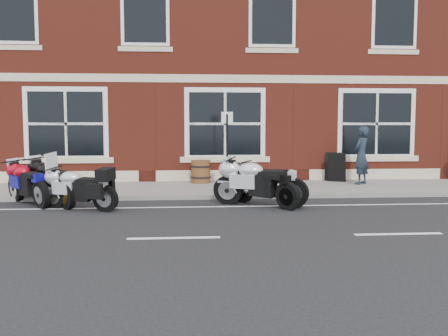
# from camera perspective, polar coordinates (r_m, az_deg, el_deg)

# --- Properties ---
(ground) EXTENTS (80.00, 80.00, 0.00)m
(ground) POSITION_cam_1_polar(r_m,az_deg,el_deg) (11.67, -5.45, -4.66)
(ground) COLOR black
(ground) RESTS_ON ground
(sidewalk) EXTENTS (30.00, 3.00, 0.12)m
(sidewalk) POSITION_cam_1_polar(r_m,az_deg,el_deg) (14.62, -5.27, -2.44)
(sidewalk) COLOR slate
(sidewalk) RESTS_ON ground
(kerb) EXTENTS (30.00, 0.16, 0.12)m
(kerb) POSITION_cam_1_polar(r_m,az_deg,el_deg) (13.06, -5.35, -3.35)
(kerb) COLOR slate
(kerb) RESTS_ON ground
(pub_building) EXTENTS (24.00, 12.00, 12.00)m
(pub_building) POSITION_cam_1_polar(r_m,az_deg,el_deg) (22.37, -5.15, 15.44)
(pub_building) COLOR maroon
(pub_building) RESTS_ON ground
(moto_touring_silver) EXTENTS (1.87, 0.91, 1.31)m
(moto_touring_silver) POSITION_cam_1_polar(r_m,az_deg,el_deg) (11.89, -16.42, -2.06)
(moto_touring_silver) COLOR black
(moto_touring_silver) RESTS_ON ground
(moto_sport_red) EXTENTS (1.47, 1.77, 0.97)m
(moto_sport_red) POSITION_cam_1_polar(r_m,az_deg,el_deg) (13.02, -21.46, -1.48)
(moto_sport_red) COLOR black
(moto_sport_red) RESTS_ON ground
(moto_sport_black) EXTENTS (1.53, 1.90, 1.04)m
(moto_sport_black) POSITION_cam_1_polar(r_m,az_deg,el_deg) (12.81, -19.09, -1.35)
(moto_sport_black) COLOR black
(moto_sport_black) RESTS_ON ground
(moto_sport_silver) EXTENTS (2.19, 1.10, 1.05)m
(moto_sport_silver) POSITION_cam_1_polar(r_m,az_deg,el_deg) (11.95, 3.96, -1.49)
(moto_sport_silver) COLOR black
(moto_sport_silver) RESTS_ON ground
(moto_naked_black) EXTENTS (1.42, 1.75, 0.95)m
(moto_naked_black) POSITION_cam_1_polar(r_m,az_deg,el_deg) (11.97, 4.55, -1.75)
(moto_naked_black) COLOR black
(moto_naked_black) RESTS_ON ground
(pedestrian_left) EXTENTS (0.76, 0.75, 1.77)m
(pedestrian_left) POSITION_cam_1_polar(r_m,az_deg,el_deg) (15.80, 15.41, 1.40)
(pedestrian_left) COLOR #19222D
(pedestrian_left) RESTS_ON sidewalk
(a_board_sign) EXTENTS (0.66, 0.56, 0.93)m
(a_board_sign) POSITION_cam_1_polar(r_m,az_deg,el_deg) (16.38, 12.59, 0.11)
(a_board_sign) COLOR black
(a_board_sign) RESTS_ON sidewalk
(barrel_planter) EXTENTS (0.64, 0.64, 0.71)m
(barrel_planter) POSITION_cam_1_polar(r_m,az_deg,el_deg) (15.63, -2.68, -0.41)
(barrel_planter) COLOR #4B2E14
(barrel_planter) RESTS_ON sidewalk
(parking_sign) EXTENTS (0.30, 0.10, 2.16)m
(parking_sign) POSITION_cam_1_polar(r_m,az_deg,el_deg) (13.26, 0.36, 2.49)
(parking_sign) COLOR black
(parking_sign) RESTS_ON sidewalk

